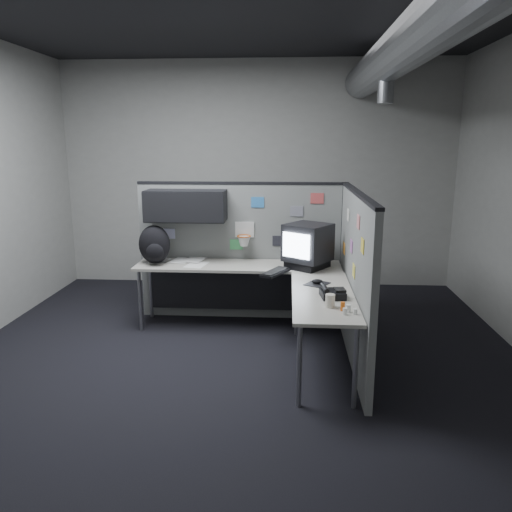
# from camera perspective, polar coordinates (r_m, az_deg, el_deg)

# --- Properties ---
(room) EXTENTS (5.62, 5.62, 3.22)m
(room) POSITION_cam_1_polar(r_m,az_deg,el_deg) (4.45, 5.17, 13.07)
(room) COLOR black
(room) RESTS_ON ground
(partition_back) EXTENTS (2.44, 0.42, 1.63)m
(partition_back) POSITION_cam_1_polar(r_m,az_deg,el_deg) (5.82, -3.33, 2.20)
(partition_back) COLOR slate
(partition_back) RESTS_ON ground
(partition_right) EXTENTS (0.07, 2.23, 1.63)m
(partition_right) POSITION_cam_1_polar(r_m,az_deg,el_deg) (4.87, 11.22, -2.34)
(partition_right) COLOR slate
(partition_right) RESTS_ON ground
(desk) EXTENTS (2.31, 2.11, 0.73)m
(desk) POSITION_cam_1_polar(r_m,az_deg,el_deg) (5.36, 0.29, -2.95)
(desk) COLOR #A7A397
(desk) RESTS_ON ground
(monitor) EXTENTS (0.59, 0.59, 0.48)m
(monitor) POSITION_cam_1_polar(r_m,az_deg,el_deg) (5.45, 5.92, 1.22)
(monitor) COLOR black
(monitor) RESTS_ON desk
(keyboard) EXTENTS (0.32, 0.44, 0.04)m
(keyboard) POSITION_cam_1_polar(r_m,az_deg,el_deg) (5.22, 2.19, -1.87)
(keyboard) COLOR black
(keyboard) RESTS_ON desk
(mouse) EXTENTS (0.28, 0.29, 0.05)m
(mouse) POSITION_cam_1_polar(r_m,az_deg,el_deg) (4.88, 7.01, -3.02)
(mouse) COLOR black
(mouse) RESTS_ON desk
(phone) EXTENTS (0.23, 0.25, 0.11)m
(phone) POSITION_cam_1_polar(r_m,az_deg,el_deg) (4.49, 8.69, -4.20)
(phone) COLOR black
(phone) RESTS_ON desk
(bottles) EXTENTS (0.14, 0.14, 0.07)m
(bottles) POSITION_cam_1_polar(r_m,az_deg,el_deg) (4.13, 10.35, -5.97)
(bottles) COLOR silver
(bottles) RESTS_ON desk
(cup) EXTENTS (0.09, 0.09, 0.11)m
(cup) POSITION_cam_1_polar(r_m,az_deg,el_deg) (4.23, 8.47, -5.08)
(cup) COLOR beige
(cup) RESTS_ON desk
(papers) EXTENTS (0.73, 0.54, 0.01)m
(papers) POSITION_cam_1_polar(r_m,az_deg,el_deg) (5.79, -8.41, -0.62)
(papers) COLOR white
(papers) RESTS_ON desk
(backpack) EXTENTS (0.37, 0.34, 0.44)m
(backpack) POSITION_cam_1_polar(r_m,az_deg,el_deg) (5.73, -11.52, 1.22)
(backpack) COLOR black
(backpack) RESTS_ON desk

